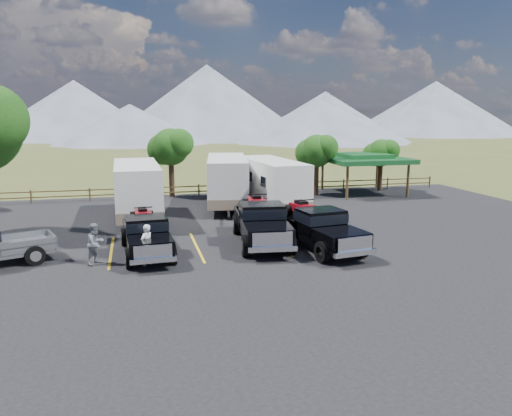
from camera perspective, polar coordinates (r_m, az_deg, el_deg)
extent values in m
plane|color=#495423|center=(20.97, 0.09, -7.05)|extent=(320.00, 320.00, 0.00)
cube|color=black|center=(23.76, -1.66, -4.83)|extent=(44.00, 34.00, 0.04)
cube|color=gold|center=(24.25, -16.23, -4.88)|extent=(0.12, 5.50, 0.01)
cube|color=gold|center=(24.38, -6.78, -4.43)|extent=(0.12, 5.50, 0.01)
cube|color=gold|center=(25.16, 2.32, -3.87)|extent=(0.12, 5.50, 0.01)
cube|color=gold|center=(26.52, 10.66, -3.28)|extent=(0.12, 5.50, 0.01)
cylinder|color=black|center=(39.22, 6.89, 3.44)|extent=(0.39, 0.39, 2.80)
sphere|color=#174D13|center=(39.00, 6.96, 6.50)|extent=(2.52, 2.52, 2.52)
sphere|color=#174D13|center=(38.76, 7.96, 6.85)|extent=(1.98, 1.98, 1.98)
sphere|color=#174D13|center=(39.21, 6.06, 6.28)|extent=(2.16, 2.16, 2.16)
cylinder|color=black|center=(42.60, 13.99, 3.60)|extent=(0.38, 0.38, 2.52)
sphere|color=#174D13|center=(42.41, 14.11, 6.13)|extent=(2.24, 2.24, 2.24)
sphere|color=#174D13|center=(42.27, 14.96, 6.40)|extent=(1.76, 1.76, 1.76)
sphere|color=#174D13|center=(42.53, 13.34, 5.96)|extent=(1.92, 1.92, 1.92)
cylinder|color=black|center=(38.77, -9.61, 3.49)|extent=(0.41, 0.41, 3.08)
sphere|color=#174D13|center=(38.54, -9.72, 6.89)|extent=(2.80, 2.80, 2.80)
sphere|color=#174D13|center=(38.08, -8.77, 7.32)|extent=(2.20, 2.20, 2.20)
sphere|color=#174D13|center=(38.96, -10.59, 6.61)|extent=(2.40, 2.40, 2.40)
cylinder|color=#513E22|center=(38.99, -24.32, 1.16)|extent=(0.12, 0.12, 1.00)
cylinder|color=#513E22|center=(38.45, -18.45, 1.45)|extent=(0.12, 0.12, 1.00)
cylinder|color=#513E22|center=(38.33, -12.49, 1.72)|extent=(0.12, 0.12, 1.00)
cylinder|color=#513E22|center=(38.62, -6.55, 1.98)|extent=(0.12, 0.12, 1.00)
cylinder|color=#513E22|center=(39.32, -0.75, 2.21)|extent=(0.12, 0.12, 1.00)
cylinder|color=#513E22|center=(40.40, 4.78, 2.41)|extent=(0.12, 0.12, 1.00)
cylinder|color=#513E22|center=(41.85, 9.99, 2.58)|extent=(0.12, 0.12, 1.00)
cylinder|color=#513E22|center=(43.61, 14.81, 2.71)|extent=(0.12, 0.12, 1.00)
cylinder|color=#513E22|center=(45.65, 19.23, 2.82)|extent=(0.12, 0.12, 1.00)
cube|color=#513E22|center=(38.93, -3.62, 2.03)|extent=(36.00, 0.06, 0.08)
cube|color=#513E22|center=(38.87, -3.63, 2.61)|extent=(36.00, 0.06, 0.08)
cylinder|color=#513E22|center=(37.51, 10.38, 2.84)|extent=(0.20, 0.20, 2.60)
cylinder|color=#513E22|center=(42.08, 7.60, 3.79)|extent=(0.20, 0.20, 2.60)
cylinder|color=#513E22|center=(39.81, 16.97, 3.01)|extent=(0.20, 0.20, 2.60)
cylinder|color=#513E22|center=(44.14, 13.67, 3.91)|extent=(0.20, 0.20, 2.60)
cube|color=#195A28|center=(40.65, 12.24, 5.45)|extent=(6.20, 6.20, 0.35)
cube|color=#195A28|center=(40.62, 12.26, 5.87)|extent=(3.50, 3.50, 0.35)
cone|color=slate|center=(132.01, -19.95, 10.55)|extent=(44.00, 44.00, 14.00)
cone|color=slate|center=(128.76, -5.58, 12.04)|extent=(52.00, 52.00, 18.00)
cone|color=slate|center=(143.43, 7.88, 10.67)|extent=(40.00, 40.00, 12.00)
cone|color=slate|center=(154.68, 19.74, 10.71)|extent=(50.00, 50.00, 15.00)
cone|color=slate|center=(106.38, -14.15, 9.30)|extent=(32.00, 32.00, 8.00)
cone|color=slate|center=(110.77, 7.31, 9.85)|extent=(40.00, 40.00, 9.00)
cube|color=black|center=(23.38, -12.38, -3.76)|extent=(2.11, 5.58, 0.35)
cube|color=black|center=(21.51, -11.97, -4.05)|extent=(1.95, 1.84, 0.48)
cube|color=black|center=(23.11, -12.43, -2.17)|extent=(1.90, 1.61, 0.96)
cube|color=black|center=(23.07, -12.44, -1.82)|extent=(1.94, 1.67, 0.43)
cube|color=black|center=(25.00, -12.77, -2.20)|extent=(1.99, 2.42, 0.53)
cube|color=silver|center=(20.58, -11.69, -4.86)|extent=(1.54, 0.17, 0.53)
cube|color=silver|center=(20.63, -11.64, -5.88)|extent=(1.89, 0.29, 0.21)
cube|color=silver|center=(26.19, -12.96, -2.33)|extent=(1.89, 0.27, 0.21)
cylinder|color=black|center=(21.54, -14.30, -5.59)|extent=(0.34, 0.88, 0.87)
cylinder|color=black|center=(21.69, -9.51, -5.28)|extent=(0.34, 0.88, 0.87)
cylinder|color=black|center=(25.21, -14.81, -3.20)|extent=(0.34, 0.88, 0.87)
cylinder|color=black|center=(25.35, -10.73, -2.95)|extent=(0.34, 0.88, 0.87)
cube|color=maroon|center=(24.86, -12.83, -0.74)|extent=(0.75, 1.29, 0.34)
cube|color=black|center=(24.81, -12.86, -0.20)|extent=(0.43, 0.74, 0.17)
cube|color=maroon|center=(24.32, -12.74, -0.76)|extent=(0.79, 0.38, 0.21)
cylinder|color=black|center=(24.35, -12.79, 0.06)|extent=(0.87, 0.11, 0.06)
cylinder|color=black|center=(24.35, -13.72, -1.48)|extent=(0.28, 0.55, 0.54)
cylinder|color=black|center=(24.42, -11.70, -1.36)|extent=(0.28, 0.55, 0.54)
cylinder|color=black|center=(25.39, -13.89, -0.99)|extent=(0.28, 0.55, 0.54)
cylinder|color=black|center=(25.45, -11.95, -0.88)|extent=(0.28, 0.55, 0.54)
cube|color=black|center=(24.70, 0.63, -2.50)|extent=(2.67, 6.44, 0.40)
cube|color=black|center=(22.58, 1.42, -2.74)|extent=(2.31, 2.19, 0.55)
cube|color=black|center=(24.40, 0.68, -0.77)|extent=(2.23, 1.92, 1.10)
cube|color=black|center=(24.36, 0.68, -0.39)|extent=(2.28, 1.99, 0.49)
cube|color=black|center=(26.54, 0.01, -0.88)|extent=(2.38, 2.84, 0.60)
cube|color=silver|center=(21.52, 1.89, -3.58)|extent=(1.76, 0.27, 0.60)
cube|color=silver|center=(21.56, 1.92, -4.69)|extent=(2.16, 0.42, 0.24)
cube|color=silver|center=(27.90, -0.36, -1.07)|extent=(2.16, 0.40, 0.24)
cylinder|color=black|center=(22.53, -1.16, -4.35)|extent=(0.43, 1.02, 0.99)
cylinder|color=black|center=(22.85, 4.00, -4.16)|extent=(0.43, 1.02, 0.99)
cylinder|color=black|center=(26.72, -2.25, -1.91)|extent=(0.43, 1.02, 0.99)
cylinder|color=black|center=(26.99, 2.12, -1.78)|extent=(0.43, 1.02, 0.99)
cube|color=maroon|center=(26.40, 0.01, 0.69)|extent=(0.92, 1.50, 0.38)
cube|color=black|center=(26.35, 0.01, 1.28)|extent=(0.52, 0.87, 0.20)
cube|color=maroon|center=(25.79, 0.19, 0.69)|extent=(0.91, 0.48, 0.24)
cylinder|color=black|center=(25.83, 0.16, 1.58)|extent=(0.99, 0.17, 0.07)
cylinder|color=black|center=(25.79, -0.90, -0.05)|extent=(0.35, 0.64, 0.62)
cylinder|color=black|center=(25.92, 1.27, 0.00)|extent=(0.35, 0.64, 0.62)
cylinder|color=black|center=(26.97, -1.21, 0.43)|extent=(0.35, 0.64, 0.62)
cylinder|color=black|center=(27.10, 0.87, 0.48)|extent=(0.35, 0.64, 0.62)
cube|color=black|center=(23.99, 7.20, -3.07)|extent=(2.75, 6.18, 0.38)
cube|color=black|center=(22.23, 9.75, -3.25)|extent=(2.26, 2.15, 0.52)
cube|color=black|center=(23.72, 7.39, -1.38)|extent=(2.18, 1.89, 1.05)
cube|color=black|center=(23.68, 7.40, -1.01)|extent=(2.23, 1.96, 0.47)
cube|color=black|center=(25.54, 5.16, -1.51)|extent=(2.34, 2.77, 0.58)
cube|color=silver|center=(21.37, 11.25, -4.03)|extent=(1.67, 0.32, 0.58)
cube|color=silver|center=(21.42, 11.30, -5.09)|extent=(2.06, 0.48, 0.23)
cube|color=silver|center=(26.71, 3.92, -1.71)|extent=(2.05, 0.46, 0.23)
cylinder|color=black|center=(21.83, 7.58, -5.01)|extent=(0.44, 0.98, 0.94)
cylinder|color=black|center=(22.84, 11.89, -4.44)|extent=(0.44, 0.98, 0.94)
cylinder|color=black|center=(25.39, 2.97, -2.66)|extent=(0.44, 0.98, 0.94)
cylinder|color=black|center=(26.26, 6.87, -2.26)|extent=(0.44, 0.98, 0.94)
cube|color=maroon|center=(25.40, 5.19, 0.05)|extent=(0.92, 1.45, 0.37)
cube|color=black|center=(25.35, 5.20, 0.63)|extent=(0.53, 0.84, 0.19)
cube|color=maroon|center=(24.88, 5.80, 0.05)|extent=(0.88, 0.48, 0.23)
cylinder|color=black|center=(24.90, 5.70, 0.92)|extent=(0.94, 0.20, 0.06)
cylinder|color=black|center=(24.73, 4.82, -0.74)|extent=(0.35, 0.62, 0.59)
cylinder|color=black|center=(25.16, 6.73, -0.57)|extent=(0.35, 0.62, 0.59)
cylinder|color=black|center=(25.74, 3.67, -0.26)|extent=(0.35, 0.62, 0.59)
cylinder|color=black|center=(26.15, 5.53, -0.11)|extent=(0.35, 0.62, 0.59)
cube|color=white|center=(30.68, -13.45, 2.32)|extent=(2.69, 7.92, 2.83)
cube|color=#856F5C|center=(30.86, -13.36, 0.30)|extent=(2.72, 7.96, 0.63)
cube|color=black|center=(28.69, -15.88, 2.19)|extent=(0.04, 0.94, 0.63)
cube|color=black|center=(28.76, -10.81, 2.44)|extent=(0.04, 0.94, 0.63)
cylinder|color=black|center=(31.26, -15.50, -0.65)|extent=(0.28, 0.74, 0.73)
cylinder|color=black|center=(31.32, -11.18, -0.43)|extent=(0.28, 0.74, 0.73)
cube|color=black|center=(26.16, -12.95, -2.40)|extent=(0.17, 1.89, 0.10)
cube|color=white|center=(33.81, -3.33, 3.39)|extent=(3.81, 8.21, 2.84)
cube|color=#856F5C|center=(33.97, -3.31, 1.55)|extent=(3.84, 8.25, 0.63)
cube|color=black|center=(31.82, -5.58, 3.40)|extent=(0.18, 0.94, 0.63)
cube|color=black|center=(31.86, -0.97, 3.46)|extent=(0.18, 0.94, 0.63)
cylinder|color=black|center=(34.37, -5.29, 0.74)|extent=(0.38, 0.77, 0.74)
cylinder|color=black|center=(34.41, -1.33, 0.79)|extent=(0.38, 0.77, 0.74)
cube|color=black|center=(29.23, -3.13, -0.73)|extent=(0.44, 1.89, 0.11)
cube|color=white|center=(32.68, 1.79, 3.08)|extent=(3.07, 7.92, 2.79)
cube|color=#856F5C|center=(32.84, 1.77, 1.20)|extent=(3.10, 7.96, 0.62)
cube|color=black|center=(30.41, 0.82, 3.02)|extent=(0.09, 0.93, 0.62)
cube|color=black|center=(31.32, 5.16, 3.21)|extent=(0.09, 0.93, 0.62)
cylinder|color=black|center=(32.85, -0.33, 0.30)|extent=(0.31, 0.74, 0.72)
cylinder|color=black|center=(33.63, 3.46, 0.53)|extent=(0.31, 0.74, 0.72)
cube|color=black|center=(28.52, 5.08, -1.07)|extent=(0.27, 1.86, 0.10)
cube|color=gray|center=(24.01, -24.81, -3.55)|extent=(2.74, 2.48, 0.52)
cube|color=silver|center=(24.29, -22.14, -3.95)|extent=(0.79, 1.77, 0.21)
cylinder|color=black|center=(24.98, -24.71, -4.01)|extent=(0.89, 0.56, 0.84)
cylinder|color=black|center=(23.30, -23.94, -4.98)|extent=(0.89, 0.56, 0.84)
imported|color=silver|center=(21.64, -12.40, -4.16)|extent=(0.77, 0.76, 1.79)
imported|color=gray|center=(22.41, -17.84, -3.90)|extent=(1.09, 1.11, 1.80)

